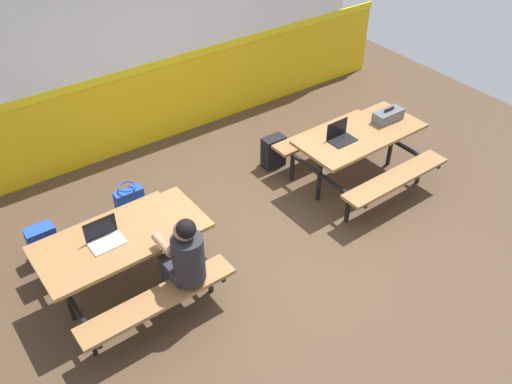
% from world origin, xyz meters
% --- Properties ---
extents(ground_plane, '(10.00, 10.00, 0.02)m').
position_xyz_m(ground_plane, '(0.00, 0.00, -0.01)').
color(ground_plane, '#4C3826').
extents(accent_backdrop, '(8.00, 0.14, 2.60)m').
position_xyz_m(accent_backdrop, '(0.00, 2.67, 1.25)').
color(accent_backdrop, yellow).
rests_on(accent_backdrop, ground).
extents(picnic_table_left, '(1.65, 1.59, 0.74)m').
position_xyz_m(picnic_table_left, '(-1.58, 0.23, 0.57)').
color(picnic_table_left, '#9E6B3D').
rests_on(picnic_table_left, ground).
extents(picnic_table_right, '(1.65, 1.59, 0.74)m').
position_xyz_m(picnic_table_right, '(1.58, 0.27, 0.57)').
color(picnic_table_right, '#9E6B3D').
rests_on(picnic_table_right, ground).
extents(student_nearer, '(0.37, 0.53, 1.21)m').
position_xyz_m(student_nearer, '(-1.21, -0.31, 0.71)').
color(student_nearer, '#2D2D38').
rests_on(student_nearer, ground).
extents(laptop_silver, '(0.33, 0.23, 0.22)m').
position_xyz_m(laptop_silver, '(-1.74, 0.27, 0.79)').
color(laptop_silver, silver).
rests_on(laptop_silver, picnic_table_left).
extents(laptop_dark, '(0.33, 0.23, 0.22)m').
position_xyz_m(laptop_dark, '(1.27, 0.30, 0.79)').
color(laptop_dark, black).
rests_on(laptop_dark, picnic_table_right).
extents(toolbox_grey, '(0.40, 0.18, 0.18)m').
position_xyz_m(toolbox_grey, '(2.05, 0.28, 0.81)').
color(toolbox_grey, '#595B60').
rests_on(toolbox_grey, picnic_table_right).
extents(backpack_dark, '(0.30, 0.22, 0.44)m').
position_xyz_m(backpack_dark, '(-2.14, 1.20, 0.22)').
color(backpack_dark, '#1E47B2').
rests_on(backpack_dark, ground).
extents(tote_bag_bright, '(0.34, 0.21, 0.43)m').
position_xyz_m(tote_bag_bright, '(-1.06, 1.34, 0.19)').
color(tote_bag_bright, '#1E47B2').
rests_on(tote_bag_bright, ground).
extents(satchel_spare, '(0.30, 0.22, 0.44)m').
position_xyz_m(satchel_spare, '(0.93, 1.17, 0.22)').
color(satchel_spare, black).
rests_on(satchel_spare, ground).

